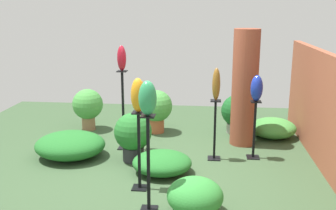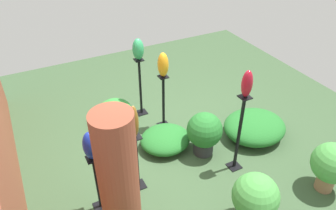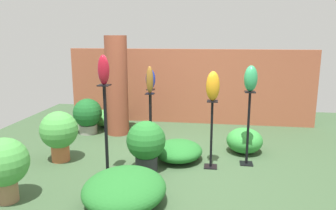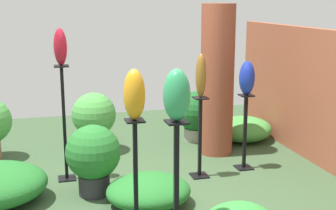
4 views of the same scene
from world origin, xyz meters
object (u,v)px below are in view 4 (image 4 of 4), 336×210
object	(u,v)px
art_vase_jade	(177,95)
potted_plant_mid_right	(93,156)
art_vase_cobalt	(247,78)
potted_plant_near_pillar	(197,114)
pedestal_bronze	(200,141)
pedestal_cobalt	(245,136)
pedestal_jade	(176,200)
art_vase_bronze	(201,76)
pedestal_ruby	(64,128)
art_vase_amber	(134,95)
art_vase_ruby	(60,47)
pedestal_amber	(136,183)
potted_plant_mid_left	(94,117)
brick_pillar	(217,80)

from	to	relation	value
art_vase_jade	potted_plant_mid_right	world-z (taller)	art_vase_jade
art_vase_cobalt	potted_plant_near_pillar	world-z (taller)	art_vase_cobalt
potted_plant_near_pillar	pedestal_bronze	bearing A→B (deg)	-17.10
pedestal_cobalt	potted_plant_near_pillar	bearing A→B (deg)	-171.75
pedestal_jade	pedestal_bronze	distance (m)	1.89
pedestal_cobalt	art_vase_bronze	bearing A→B (deg)	-79.57
pedestal_ruby	art_vase_amber	size ratio (longest dim) A/B	3.05
art_vase_ruby	pedestal_ruby	bearing A→B (deg)	-90.00
art_vase_jade	potted_plant_near_pillar	distance (m)	3.50
pedestal_amber	art_vase_ruby	world-z (taller)	art_vase_ruby
pedestal_bronze	art_vase_amber	xyz separation A→B (m)	(1.16, -1.00, 0.84)
art_vase_bronze	pedestal_cobalt	bearing A→B (deg)	100.43
potted_plant_mid_right	potted_plant_near_pillar	size ratio (longest dim) A/B	1.05
art_vase_cobalt	potted_plant_mid_left	distance (m)	2.17
brick_pillar	potted_plant_near_pillar	size ratio (longest dim) A/B	2.74
art_vase_jade	potted_plant_mid_right	bearing A→B (deg)	-162.58
pedestal_ruby	art_vase_bronze	world-z (taller)	art_vase_bronze
pedestal_ruby	potted_plant_mid_left	bearing A→B (deg)	155.20
art_vase_ruby	potted_plant_mid_left	world-z (taller)	art_vase_ruby
potted_plant_mid_right	art_vase_jade	bearing A→B (deg)	17.42
pedestal_cobalt	pedestal_ruby	xyz separation A→B (m)	(-0.21, -2.15, 0.20)
art_vase_jade	potted_plant_mid_left	size ratio (longest dim) A/B	0.48
art_vase_cobalt	potted_plant_near_pillar	bearing A→B (deg)	-171.75
pedestal_amber	pedestal_cobalt	world-z (taller)	pedestal_amber
pedestal_bronze	art_vase_amber	world-z (taller)	art_vase_amber
pedestal_cobalt	art_vase_cobalt	xyz separation A→B (m)	(0.00, -0.00, 0.72)
art_vase_cobalt	potted_plant_mid_left	xyz separation A→B (m)	(-1.16, -1.71, -0.65)
pedestal_jade	pedestal_cobalt	size ratio (longest dim) A/B	1.25
brick_pillar	potted_plant_near_pillar	distance (m)	0.87
pedestal_jade	potted_plant_mid_left	distance (m)	3.00
pedestal_cobalt	art_vase_jade	distance (m)	2.50
potted_plant_near_pillar	pedestal_cobalt	bearing A→B (deg)	8.25
pedestal_jade	art_vase_amber	size ratio (longest dim) A/B	2.67
art_vase_jade	potted_plant_mid_right	size ratio (longest dim) A/B	0.51
pedestal_cobalt	art_vase_cobalt	bearing A→B (deg)	-90.00
art_vase_amber	art_vase_jade	bearing A→B (deg)	20.48
pedestal_ruby	art_vase_jade	size ratio (longest dim) A/B	3.40
pedestal_cobalt	art_vase_bronze	distance (m)	1.01
brick_pillar	art_vase_cobalt	world-z (taller)	brick_pillar
art_vase_cobalt	potted_plant_near_pillar	size ratio (longest dim) A/B	0.56
art_vase_jade	art_vase_bronze	world-z (taller)	art_vase_jade
pedestal_amber	art_vase_amber	distance (m)	0.79
pedestal_amber	potted_plant_near_pillar	world-z (taller)	pedestal_amber
pedestal_amber	art_vase_bronze	bearing A→B (deg)	139.30
art_vase_cobalt	potted_plant_mid_right	xyz separation A→B (m)	(0.31, -1.89, -0.70)
pedestal_jade	potted_plant_mid_right	world-z (taller)	pedestal_jade
pedestal_amber	art_vase_bronze	distance (m)	1.69
pedestal_ruby	pedestal_jade	bearing A→B (deg)	19.93
pedestal_bronze	art_vase_cobalt	distance (m)	0.95
art_vase_cobalt	art_vase_bronze	distance (m)	0.64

